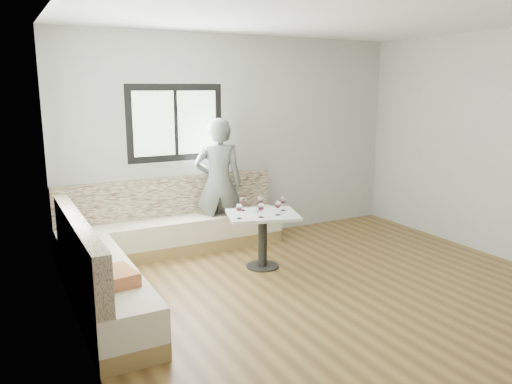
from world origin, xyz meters
TOP-DOWN VIEW (x-y plane):
  - room at (-0.08, 0.08)m, footprint 5.01×5.01m
  - banquette at (-1.59, 1.62)m, footprint 2.90×2.80m
  - table at (-0.31, 1.21)m, footprint 0.95×0.83m
  - person at (-0.44, 2.18)m, footprint 0.73×0.60m
  - olive_ramekin at (-0.38, 1.30)m, footprint 0.09×0.09m
  - wine_glass_a at (-0.66, 1.13)m, footprint 0.08×0.08m
  - wine_glass_b at (-0.42, 1.06)m, footprint 0.08×0.08m
  - wine_glass_c at (-0.20, 1.06)m, footprint 0.08×0.08m
  - wine_glass_d at (-0.27, 1.34)m, footprint 0.08×0.08m
  - wine_glass_e at (-0.03, 1.22)m, footprint 0.08×0.08m
  - wine_glass_f at (-0.45, 1.44)m, footprint 0.08×0.08m

SIDE VIEW (x-z plane):
  - banquette at x=-1.59m, z-range -0.14..0.81m
  - table at x=-0.31m, z-range 0.16..0.82m
  - olive_ramekin at x=-0.38m, z-range 0.66..0.69m
  - wine_glass_a at x=-0.66m, z-range 0.69..0.87m
  - wine_glass_b at x=-0.42m, z-range 0.69..0.87m
  - wine_glass_c at x=-0.20m, z-range 0.69..0.87m
  - wine_glass_d at x=-0.27m, z-range 0.69..0.87m
  - wine_glass_e at x=-0.03m, z-range 0.69..0.87m
  - wine_glass_f at x=-0.45m, z-range 0.69..0.87m
  - person at x=-0.44m, z-range 0.00..1.72m
  - room at x=-0.08m, z-range 0.01..2.82m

